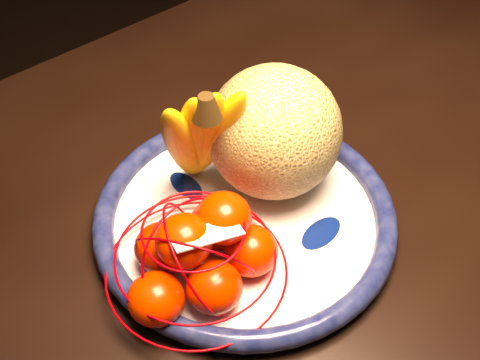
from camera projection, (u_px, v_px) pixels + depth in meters
dining_table at (189, 308)px, 0.80m from camera, size 1.55×1.01×0.74m
fruit_bowl at (245, 218)px, 0.78m from camera, size 0.35×0.35×0.03m
cantaloupe at (274, 132)px, 0.76m from camera, size 0.16×0.16×0.16m
banana_bunch at (198, 133)px, 0.74m from camera, size 0.12×0.12×0.19m
mandarin_bag at (200, 254)px, 0.70m from camera, size 0.23×0.23×0.12m
price_tag at (206, 234)px, 0.65m from camera, size 0.08×0.04×0.01m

